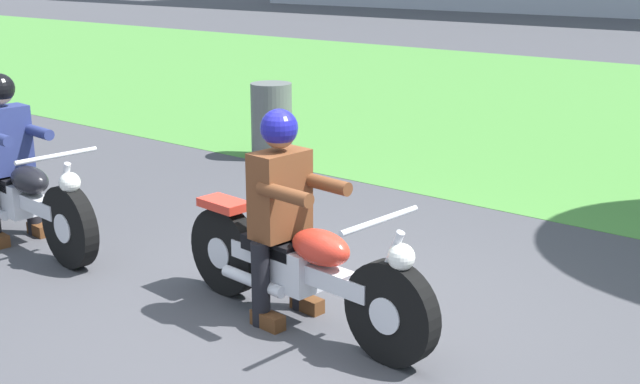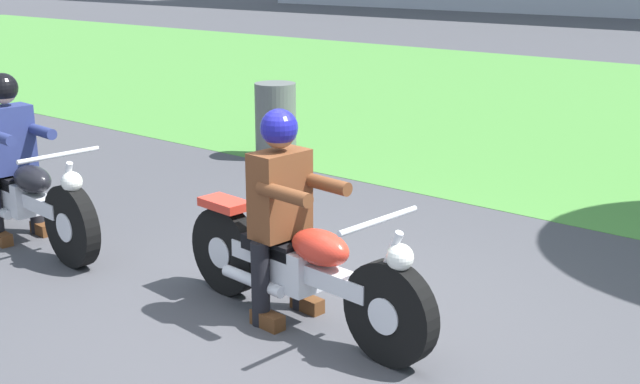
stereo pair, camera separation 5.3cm
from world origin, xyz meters
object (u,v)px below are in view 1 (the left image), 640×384
(rider_lead, at_px, (282,199))
(motorcycle_follow, at_px, (21,198))
(rider_follow, at_px, (7,145))
(trash_can, at_px, (272,121))
(motorcycle_lead, at_px, (301,269))

(rider_lead, height_order, motorcycle_follow, rider_lead)
(rider_lead, distance_m, rider_follow, 2.81)
(trash_can, bearing_deg, rider_follow, -85.32)
(motorcycle_lead, relative_size, trash_can, 2.38)
(rider_follow, xyz_separation_m, trash_can, (-0.29, 3.55, -0.37))
(rider_follow, height_order, trash_can, rider_follow)
(motorcycle_follow, bearing_deg, rider_follow, 179.18)
(motorcycle_follow, bearing_deg, motorcycle_lead, 10.14)
(motorcycle_lead, height_order, rider_lead, rider_lead)
(motorcycle_lead, height_order, rider_follow, rider_follow)
(motorcycle_follow, relative_size, rider_follow, 1.55)
(motorcycle_lead, relative_size, rider_lead, 1.53)
(motorcycle_lead, xyz_separation_m, trash_can, (-3.26, 3.32, 0.06))
(motorcycle_lead, bearing_deg, rider_lead, 179.15)
(motorcycle_lead, xyz_separation_m, rider_follow, (-2.97, -0.23, 0.43))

